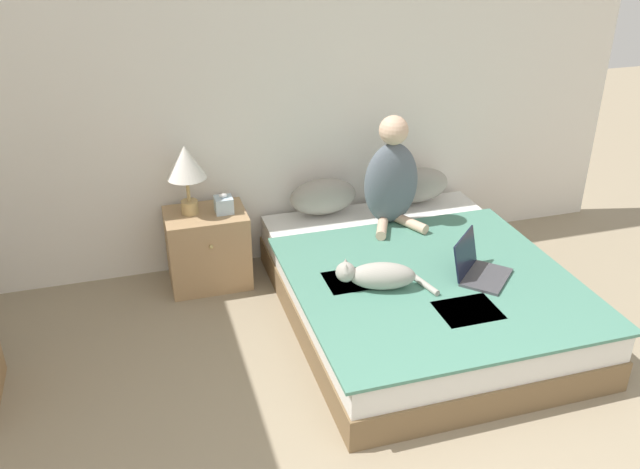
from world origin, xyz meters
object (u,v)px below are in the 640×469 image
object	(u,v)px
bed	(418,291)
laptop_open	(479,269)
table_lamp	(186,165)
tissue_box	(224,204)
pillow_near	(323,197)
nightstand	(208,248)
pillow_far	(417,185)
person_sitting	(392,178)
cat_tabby	(378,275)

from	to	relation	value
bed	laptop_open	distance (m)	0.44
table_lamp	tissue_box	size ratio (longest dim) A/B	3.47
tissue_box	table_lamp	bearing A→B (deg)	167.68
table_lamp	pillow_near	bearing A→B (deg)	2.95
nightstand	table_lamp	bearing A→B (deg)	166.11
pillow_near	table_lamp	world-z (taller)	table_lamp
pillow_far	bed	bearing A→B (deg)	-112.21
person_sitting	laptop_open	xyz separation A→B (m)	(0.24, -0.87, -0.28)
tissue_box	bed	bearing A→B (deg)	-36.13
laptop_open	tissue_box	world-z (taller)	tissue_box
pillow_near	person_sitting	world-z (taller)	person_sitting
bed	nightstand	xyz separation A→B (m)	(-1.23, 0.83, 0.08)
pillow_far	table_lamp	size ratio (longest dim) A/B	1.02
pillow_near	bed	bearing A→B (deg)	-67.82
cat_tabby	pillow_far	bearing A→B (deg)	-107.54
laptop_open	table_lamp	bearing A→B (deg)	101.59
nightstand	tissue_box	bearing A→B (deg)	-11.14
bed	nightstand	distance (m)	1.49
table_lamp	tissue_box	bearing A→B (deg)	-12.32
person_sitting	bed	bearing A→B (deg)	-93.82
pillow_far	tissue_box	size ratio (longest dim) A/B	3.53
cat_tabby	table_lamp	size ratio (longest dim) A/B	1.16
cat_tabby	person_sitting	bearing A→B (deg)	-100.06
bed	nightstand	bearing A→B (deg)	146.01
pillow_far	tissue_box	world-z (taller)	tissue_box
cat_tabby	tissue_box	bearing A→B (deg)	-36.68
bed	pillow_near	distance (m)	1.03
pillow_far	table_lamp	xyz separation A→B (m)	(-1.70, -0.05, 0.37)
pillow_near	nightstand	distance (m)	0.90
laptop_open	nightstand	bearing A→B (deg)	100.53
pillow_far	cat_tabby	xyz separation A→B (m)	(-0.73, -1.09, -0.05)
person_sitting	nightstand	bearing A→B (deg)	171.07
nightstand	laptop_open	bearing A→B (deg)	-35.28
pillow_far	tissue_box	distance (m)	1.48
nightstand	tissue_box	size ratio (longest dim) A/B	3.93
pillow_far	cat_tabby	bearing A→B (deg)	-124.01
bed	nightstand	world-z (taller)	nightstand
bed	tissue_box	world-z (taller)	tissue_box
nightstand	pillow_far	bearing A→B (deg)	2.61
pillow_near	person_sitting	bearing A→B (deg)	-33.63
cat_tabby	laptop_open	xyz separation A→B (m)	(0.64, -0.06, -0.03)
cat_tabby	laptop_open	size ratio (longest dim) A/B	1.26
pillow_near	table_lamp	size ratio (longest dim) A/B	1.02
pillow_near	tissue_box	distance (m)	0.75
pillow_far	laptop_open	world-z (taller)	pillow_far
pillow_near	pillow_far	bearing A→B (deg)	0.00
bed	nightstand	size ratio (longest dim) A/B	3.77
bed	person_sitting	size ratio (longest dim) A/B	2.65
pillow_near	pillow_far	distance (m)	0.74
pillow_far	tissue_box	bearing A→B (deg)	-176.18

